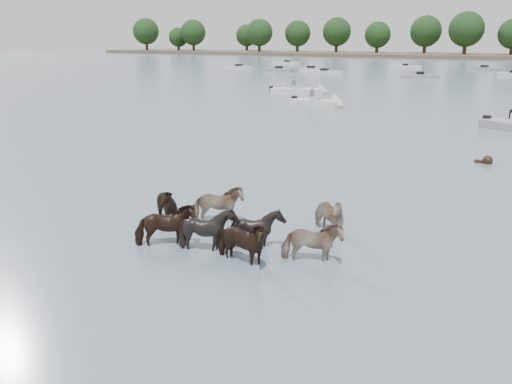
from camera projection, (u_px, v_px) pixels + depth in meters
The scene contains 7 objects.
ground at pixel (248, 274), 11.89m from camera, with size 400.00×400.00×0.00m, color #4D5F6E.
shoreline at pixel (318, 54), 169.61m from camera, with size 160.00×30.00×1.00m, color #4C4233.
pony_herd at pixel (231, 226), 13.62m from camera, with size 6.48×4.53×1.33m.
swimming_pony at pixel (486, 161), 22.40m from camera, with size 0.72×0.44×0.44m.
motorboat_a at pixel (324, 103), 41.18m from camera, with size 4.66×1.83×1.92m.
motorboat_f at pixel (305, 91), 50.91m from camera, with size 5.73×3.43×1.92m.
treeline at pixel (321, 32), 165.47m from camera, with size 144.76×20.62×12.43m.
Camera 1 is at (5.93, -9.16, 5.06)m, focal length 37.34 mm.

